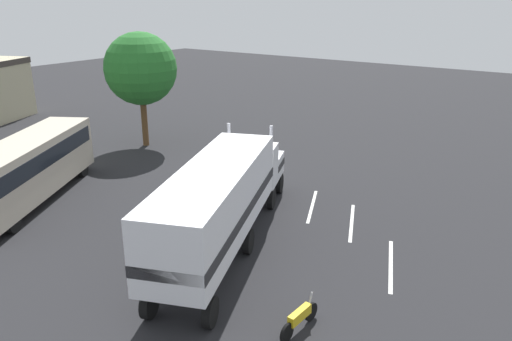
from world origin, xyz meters
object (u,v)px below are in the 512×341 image
at_px(person_bystander, 178,201).
at_px(parked_bus, 27,165).
at_px(tree_center, 141,69).
at_px(semi_truck, 223,196).
at_px(motorcycle, 300,318).

height_order(person_bystander, parked_bus, parked_bus).
distance_m(person_bystander, tree_center, 14.41).
height_order(semi_truck, parked_bus, semi_truck).
height_order(semi_truck, motorcycle, semi_truck).
distance_m(motorcycle, tree_center, 24.54).
bearing_deg(person_bystander, semi_truck, -107.98).
distance_m(parked_bus, motorcycle, 17.65).
bearing_deg(semi_truck, tree_center, 57.93).
relative_size(parked_bus, motorcycle, 5.12).
relative_size(semi_truck, parked_bus, 1.30).
xyz_separation_m(parked_bus, motorcycle, (-1.25, -17.53, -1.58)).
relative_size(person_bystander, parked_bus, 0.15).
xyz_separation_m(parked_bus, tree_center, (11.15, 3.00, 3.59)).
bearing_deg(motorcycle, semi_truck, 61.46).
xyz_separation_m(semi_truck, person_bystander, (1.29, 3.98, -1.63)).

